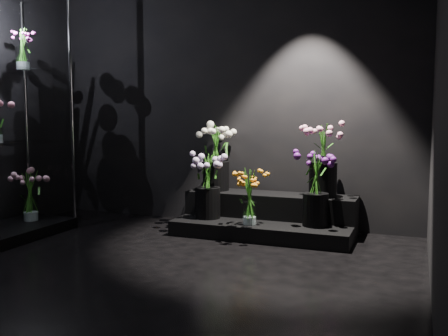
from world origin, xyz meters
The scene contains 12 objects.
floor centered at (0.00, 0.00, 0.00)m, with size 4.00×4.00×0.00m, color black.
wall_back centered at (0.00, 2.00, 1.40)m, with size 4.00×4.00×0.00m, color black.
wall_right centered at (2.00, 0.00, 1.40)m, with size 4.00×4.00×0.00m, color black.
display_riser centered at (0.54, 1.66, 0.16)m, with size 1.69×0.75×0.38m.
display_case centered at (-1.67, 0.67, 1.15)m, with size 0.63×1.05×2.30m.
bouquet_orange_bells centered at (0.46, 1.35, 0.41)m, with size 0.29×0.29×0.51m.
bouquet_lilac centered at (-0.02, 1.49, 0.49)m, with size 0.40×0.40×0.63m.
bouquet_purple centered at (1.04, 1.51, 0.53)m, with size 0.35×0.35×0.68m.
bouquet_cream_roses centered at (-0.05, 1.78, 0.76)m, with size 0.47×0.47×0.66m.
bouquet_pink_roses centered at (1.06, 1.75, 0.77)m, with size 0.40×0.40×0.69m.
bouquet_case_magenta centered at (-1.62, 0.80, 1.77)m, with size 0.24×0.24×0.39m.
bouquet_case_base_pink centered at (-1.67, 0.88, 0.37)m, with size 0.41×0.41×0.49m.
Camera 1 is at (1.89, -2.96, 1.14)m, focal length 40.00 mm.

